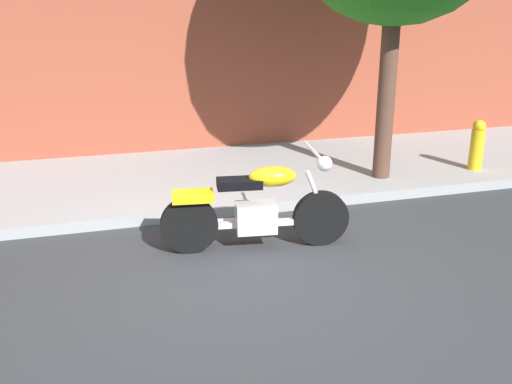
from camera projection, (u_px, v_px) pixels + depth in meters
name	position (u px, v px, depth m)	size (l,w,h in m)	color
ground_plane	(251.00, 273.00, 5.95)	(60.00, 60.00, 0.00)	#303335
sidewalk	(196.00, 179.00, 8.72)	(20.98, 3.01, 0.14)	#989898
motorcycle	(256.00, 209.00, 6.38)	(2.09, 0.72, 1.13)	black
fire_hydrant	(476.00, 149.00, 8.84)	(0.20, 0.20, 0.91)	gold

